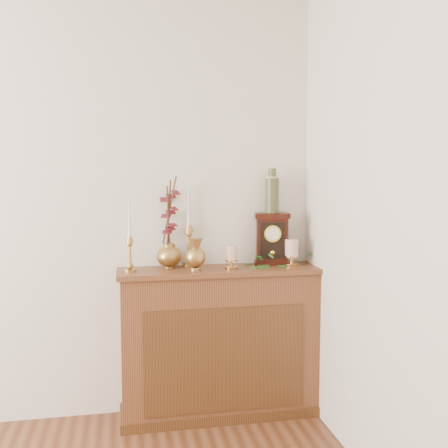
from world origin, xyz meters
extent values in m
cube|color=brown|center=(1.40, 2.10, 0.45)|extent=(1.20, 0.30, 0.90)
cube|color=#563719|center=(1.40, 1.95, 0.41)|extent=(0.96, 0.01, 0.63)
cube|color=brown|center=(1.40, 2.10, 0.92)|extent=(1.24, 0.34, 0.03)
cube|color=#563719|center=(1.40, 2.10, 0.03)|extent=(1.23, 0.33, 0.06)
cylinder|color=#B58848|center=(0.86, 2.07, 0.94)|extent=(0.07, 0.07, 0.02)
sphere|color=#B58848|center=(0.86, 2.07, 0.97)|extent=(0.04, 0.04, 0.04)
cylinder|color=#B58848|center=(0.86, 2.07, 1.03)|extent=(0.02, 0.02, 0.12)
sphere|color=#B58848|center=(0.86, 2.07, 1.09)|extent=(0.03, 0.03, 0.03)
cone|color=#B58848|center=(0.86, 2.07, 1.12)|extent=(0.05, 0.05, 0.04)
cone|color=silver|center=(0.86, 2.07, 1.25)|extent=(0.02, 0.02, 0.22)
cylinder|color=#B58848|center=(1.23, 2.21, 0.94)|extent=(0.09, 0.09, 0.02)
sphere|color=#B58848|center=(1.23, 2.21, 0.97)|extent=(0.05, 0.05, 0.05)
cylinder|color=#B58848|center=(1.23, 2.21, 1.05)|extent=(0.02, 0.02, 0.15)
sphere|color=#B58848|center=(1.23, 2.21, 1.13)|extent=(0.04, 0.04, 0.04)
cone|color=#B58848|center=(1.23, 2.21, 1.16)|extent=(0.06, 0.06, 0.04)
cone|color=silver|center=(1.23, 2.21, 1.32)|extent=(0.02, 0.02, 0.27)
cylinder|color=#B58848|center=(1.24, 2.02, 0.94)|extent=(0.06, 0.06, 0.02)
sphere|color=#B58848|center=(1.24, 2.02, 1.01)|extent=(0.12, 0.12, 0.12)
cone|color=#B58848|center=(1.24, 2.02, 1.09)|extent=(0.09, 0.09, 0.06)
cylinder|color=#B58848|center=(1.10, 2.16, 0.94)|extent=(0.07, 0.07, 0.01)
ellipsoid|color=#B58848|center=(1.10, 2.16, 1.00)|extent=(0.15, 0.15, 0.13)
cylinder|color=#B58848|center=(1.10, 2.16, 1.07)|extent=(0.07, 0.07, 0.03)
cylinder|color=#472819|center=(1.10, 2.17, 1.25)|extent=(0.03, 0.10, 0.36)
cylinder|color=#472819|center=(1.10, 2.17, 1.27)|extent=(0.03, 0.08, 0.40)
cylinder|color=#472819|center=(1.10, 2.17, 1.28)|extent=(0.08, 0.12, 0.42)
cylinder|color=#B37E3E|center=(1.46, 2.06, 0.94)|extent=(0.08, 0.08, 0.01)
cylinder|color=#B37E3E|center=(1.46, 2.06, 0.96)|extent=(0.02, 0.02, 0.04)
cylinder|color=#B37E3E|center=(1.46, 2.06, 0.98)|extent=(0.07, 0.07, 0.01)
cylinder|color=beige|center=(1.46, 2.06, 1.03)|extent=(0.07, 0.07, 0.09)
cylinder|color=#472819|center=(1.46, 2.06, 1.08)|extent=(0.00, 0.00, 0.01)
cylinder|color=#B37E3E|center=(1.85, 2.09, 0.94)|extent=(0.09, 0.09, 0.02)
cylinder|color=#B37E3E|center=(1.85, 2.09, 0.97)|extent=(0.02, 0.02, 0.04)
cylinder|color=#B37E3E|center=(1.85, 2.09, 0.99)|extent=(0.09, 0.09, 0.01)
cylinder|color=beige|center=(1.85, 2.09, 1.05)|extent=(0.08, 0.08, 0.10)
cylinder|color=#472819|center=(1.85, 2.09, 1.10)|extent=(0.00, 0.00, 0.01)
cube|color=#2D6B28|center=(1.67, 2.05, 0.93)|extent=(0.06, 0.06, 0.00)
cube|color=#2D6B28|center=(1.81, 2.14, 0.93)|extent=(0.06, 0.06, 0.00)
cube|color=#2D6B28|center=(1.96, 2.11, 0.93)|extent=(0.06, 0.06, 0.00)
cube|color=#2D6B28|center=(1.76, 2.09, 0.93)|extent=(0.05, 0.06, 0.00)
cube|color=#2D6B28|center=(1.95, 2.20, 0.93)|extent=(0.05, 0.06, 0.00)
cube|color=#2D6B28|center=(1.72, 2.15, 0.93)|extent=(0.06, 0.06, 0.00)
cube|color=#2D6B28|center=(1.81, 2.07, 0.93)|extent=(0.05, 0.04, 0.00)
cube|color=#2D6B28|center=(1.71, 2.16, 0.93)|extent=(0.04, 0.05, 0.00)
cube|color=#2D6B28|center=(1.70, 2.07, 0.93)|extent=(0.06, 0.06, 0.00)
cube|color=#2D6B28|center=(2.02, 2.17, 0.93)|extent=(0.05, 0.04, 0.00)
cube|color=#2D6B28|center=(1.66, 2.13, 0.98)|extent=(0.03, 0.05, 0.03)
cube|color=#2D6B28|center=(1.72, 2.07, 1.00)|extent=(0.05, 0.05, 0.03)
cube|color=#2D6B28|center=(1.98, 2.12, 0.99)|extent=(0.05, 0.05, 0.03)
cube|color=black|center=(1.75, 2.18, 0.94)|extent=(0.24, 0.19, 0.02)
cube|color=black|center=(1.75, 2.18, 1.08)|extent=(0.22, 0.17, 0.28)
cube|color=black|center=(1.75, 2.18, 1.24)|extent=(0.24, 0.19, 0.03)
cube|color=black|center=(1.74, 2.12, 1.09)|extent=(0.15, 0.04, 0.23)
cylinder|color=#FADA4A|center=(1.74, 2.11, 1.13)|extent=(0.10, 0.03, 0.10)
cylinder|color=silver|center=(1.74, 2.11, 1.13)|extent=(0.08, 0.02, 0.08)
sphere|color=#FADA4A|center=(1.74, 2.12, 1.01)|extent=(0.03, 0.03, 0.03)
cylinder|color=#1A3426|center=(1.75, 2.18, 1.37)|extent=(0.09, 0.09, 0.22)
cylinder|color=#1A3426|center=(1.75, 2.18, 1.50)|extent=(0.05, 0.05, 0.07)
cylinder|color=tan|center=(1.75, 2.18, 1.48)|extent=(0.06, 0.06, 0.02)
camera|label=1|loc=(0.82, -1.01, 1.50)|focal=42.00mm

